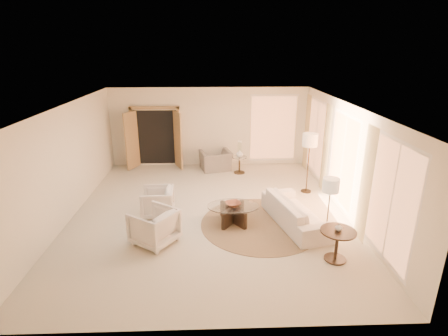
{
  "coord_description": "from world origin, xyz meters",
  "views": [
    {
      "loc": [
        0.09,
        -8.27,
        4.13
      ],
      "look_at": [
        0.4,
        0.4,
        1.1
      ],
      "focal_mm": 28.0,
      "sensor_mm": 36.0,
      "label": 1
    }
  ],
  "objects_px": {
    "side_vase": "(240,153)",
    "end_vase": "(339,227)",
    "side_table": "(239,163)",
    "floor_lamp_far": "(331,188)",
    "armchair_left": "(157,201)",
    "accent_chair": "(216,157)",
    "floor_lamp_near": "(310,143)",
    "armchair_right": "(154,225)",
    "coffee_table": "(233,212)",
    "sofa": "(296,212)",
    "end_table": "(337,240)",
    "bowl": "(233,204)"
  },
  "relations": [
    {
      "from": "side_vase",
      "to": "end_vase",
      "type": "bearing_deg",
      "value": -73.45
    },
    {
      "from": "side_table",
      "to": "floor_lamp_far",
      "type": "bearing_deg",
      "value": -70.16
    },
    {
      "from": "armchair_left",
      "to": "accent_chair",
      "type": "distance_m",
      "value": 3.81
    },
    {
      "from": "side_table",
      "to": "floor_lamp_near",
      "type": "height_order",
      "value": "floor_lamp_near"
    },
    {
      "from": "side_table",
      "to": "end_vase",
      "type": "distance_m",
      "value": 5.49
    },
    {
      "from": "armchair_right",
      "to": "floor_lamp_near",
      "type": "xyz_separation_m",
      "value": [
        4.1,
        2.74,
        1.08
      ]
    },
    {
      "from": "coffee_table",
      "to": "sofa",
      "type": "bearing_deg",
      "value": -4.27
    },
    {
      "from": "side_table",
      "to": "side_vase",
      "type": "relative_size",
      "value": 2.31
    },
    {
      "from": "end_table",
      "to": "bowl",
      "type": "height_order",
      "value": "end_table"
    },
    {
      "from": "armchair_right",
      "to": "side_table",
      "type": "relative_size",
      "value": 1.51
    },
    {
      "from": "sofa",
      "to": "armchair_left",
      "type": "relative_size",
      "value": 2.81
    },
    {
      "from": "accent_chair",
      "to": "end_table",
      "type": "height_order",
      "value": "accent_chair"
    },
    {
      "from": "armchair_left",
      "to": "accent_chair",
      "type": "bearing_deg",
      "value": 153.69
    },
    {
      "from": "sofa",
      "to": "side_table",
      "type": "height_order",
      "value": "sofa"
    },
    {
      "from": "sofa",
      "to": "side_vase",
      "type": "height_order",
      "value": "side_vase"
    },
    {
      "from": "coffee_table",
      "to": "end_table",
      "type": "relative_size",
      "value": 1.8
    },
    {
      "from": "armchair_right",
      "to": "floor_lamp_near",
      "type": "distance_m",
      "value": 5.05
    },
    {
      "from": "armchair_left",
      "to": "side_table",
      "type": "bearing_deg",
      "value": 140.51
    },
    {
      "from": "accent_chair",
      "to": "side_vase",
      "type": "bearing_deg",
      "value": 140.85
    },
    {
      "from": "end_table",
      "to": "end_vase",
      "type": "relative_size",
      "value": 4.57
    },
    {
      "from": "accent_chair",
      "to": "bowl",
      "type": "xyz_separation_m",
      "value": [
        0.37,
        -3.96,
        0.06
      ]
    },
    {
      "from": "floor_lamp_far",
      "to": "side_vase",
      "type": "xyz_separation_m",
      "value": [
        -1.61,
        4.45,
        -0.55
      ]
    },
    {
      "from": "armchair_right",
      "to": "accent_chair",
      "type": "bearing_deg",
      "value": -161.47
    },
    {
      "from": "sofa",
      "to": "bowl",
      "type": "bearing_deg",
      "value": 71.47
    },
    {
      "from": "end_table",
      "to": "armchair_right",
      "type": "bearing_deg",
      "value": 168.12
    },
    {
      "from": "armchair_left",
      "to": "coffee_table",
      "type": "bearing_deg",
      "value": 73.44
    },
    {
      "from": "floor_lamp_far",
      "to": "bowl",
      "type": "relative_size",
      "value": 4.02
    },
    {
      "from": "armchair_left",
      "to": "sofa",
      "type": "bearing_deg",
      "value": 77.7
    },
    {
      "from": "end_table",
      "to": "floor_lamp_far",
      "type": "height_order",
      "value": "floor_lamp_far"
    },
    {
      "from": "armchair_right",
      "to": "accent_chair",
      "type": "relative_size",
      "value": 0.85
    },
    {
      "from": "armchair_right",
      "to": "floor_lamp_near",
      "type": "height_order",
      "value": "floor_lamp_near"
    },
    {
      "from": "armchair_left",
      "to": "floor_lamp_near",
      "type": "bearing_deg",
      "value": 105.78
    },
    {
      "from": "floor_lamp_near",
      "to": "coffee_table",
      "type": "bearing_deg",
      "value": -140.95
    },
    {
      "from": "armchair_left",
      "to": "side_table",
      "type": "height_order",
      "value": "armchair_left"
    },
    {
      "from": "floor_lamp_near",
      "to": "armchair_right",
      "type": "bearing_deg",
      "value": -146.23
    },
    {
      "from": "coffee_table",
      "to": "floor_lamp_near",
      "type": "relative_size",
      "value": 0.71
    },
    {
      "from": "floor_lamp_far",
      "to": "end_vase",
      "type": "height_order",
      "value": "floor_lamp_far"
    },
    {
      "from": "floor_lamp_near",
      "to": "side_table",
      "type": "bearing_deg",
      "value": 137.55
    },
    {
      "from": "end_vase",
      "to": "side_vase",
      "type": "height_order",
      "value": "side_vase"
    },
    {
      "from": "coffee_table",
      "to": "side_table",
      "type": "distance_m",
      "value": 3.62
    },
    {
      "from": "end_vase",
      "to": "end_table",
      "type": "bearing_deg",
      "value": 0.0
    },
    {
      "from": "floor_lamp_far",
      "to": "bowl",
      "type": "xyz_separation_m",
      "value": [
        -2.04,
        0.86,
        -0.75
      ]
    },
    {
      "from": "accent_chair",
      "to": "coffee_table",
      "type": "relative_size",
      "value": 0.81
    },
    {
      "from": "side_table",
      "to": "accent_chair",
      "type": "bearing_deg",
      "value": 155.14
    },
    {
      "from": "end_table",
      "to": "bowl",
      "type": "bearing_deg",
      "value": 140.21
    },
    {
      "from": "accent_chair",
      "to": "bowl",
      "type": "distance_m",
      "value": 3.98
    },
    {
      "from": "armchair_left",
      "to": "side_vase",
      "type": "xyz_separation_m",
      "value": [
        2.34,
        3.11,
        0.29
      ]
    },
    {
      "from": "end_table",
      "to": "floor_lamp_far",
      "type": "distance_m",
      "value": 1.13
    },
    {
      "from": "sofa",
      "to": "accent_chair",
      "type": "distance_m",
      "value": 4.5
    },
    {
      "from": "floor_lamp_near",
      "to": "side_vase",
      "type": "distance_m",
      "value": 2.67
    }
  ]
}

